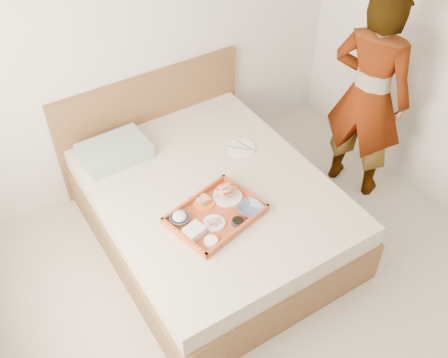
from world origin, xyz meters
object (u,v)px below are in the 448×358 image
tray (216,214)px  dinner_plate (242,148)px  bed (211,211)px  person (369,97)px

tray → dinner_plate: bearing=29.6°
dinner_plate → tray: bearing=-137.1°
bed → dinner_plate: (0.42, 0.23, 0.27)m
tray → person: (1.48, 0.16, 0.32)m
bed → person: person is taller
person → dinner_plate: bearing=47.6°
bed → dinner_plate: 0.55m
bed → tray: size_ratio=3.29×
dinner_plate → person: size_ratio=0.12×
bed → person: 1.49m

